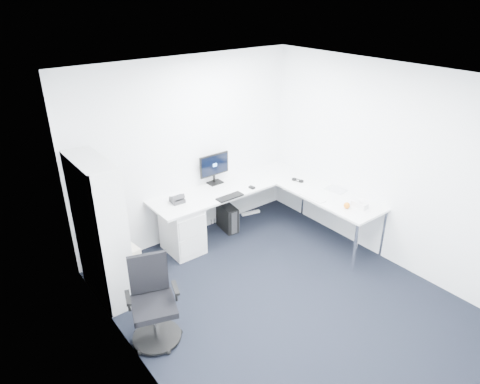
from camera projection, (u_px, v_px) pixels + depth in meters
ground at (282, 300)px, 5.30m from camera, size 4.20×4.20×0.00m
ceiling at (294, 80)px, 4.12m from camera, size 4.20×4.20×0.00m
wall_back at (188, 151)px, 6.21m from camera, size 3.60×0.02×2.70m
wall_front at (480, 305)px, 3.22m from camera, size 3.60×0.02×2.70m
wall_left at (137, 262)px, 3.72m from camera, size 0.02×4.20×2.70m
wall_right at (386, 166)px, 5.70m from camera, size 0.02×4.20×2.70m
l_desk at (247, 217)px, 6.43m from camera, size 2.63×1.48×0.77m
drawer_pedestal at (182, 229)px, 6.17m from camera, size 0.47×0.58×0.71m
bookshelf at (100, 231)px, 5.04m from camera, size 0.35×0.91×1.82m
task_chair at (153, 304)px, 4.50m from camera, size 0.70×0.70×0.99m
black_pc_tower at (227, 217)px, 6.78m from camera, size 0.24×0.44×0.41m
beige_pc_tower at (129, 257)px, 5.83m from camera, size 0.22×0.40×0.36m
power_strip at (251, 213)px, 7.30m from camera, size 0.34×0.13×0.04m
monitor at (215, 169)px, 6.49m from camera, size 0.51×0.17×0.49m
black_keyboard at (230, 197)px, 6.15m from camera, size 0.42×0.16×0.02m
mouse at (252, 187)px, 6.43m from camera, size 0.07×0.10×0.03m
desk_phone at (177, 198)px, 5.99m from camera, size 0.19×0.19×0.12m
laptop at (337, 184)px, 6.33m from camera, size 0.33×0.33×0.21m
white_keyboard at (312, 197)px, 6.14m from camera, size 0.13×0.41×0.01m
headphones at (298, 180)px, 6.66m from camera, size 0.16×0.21×0.05m
orange_fruit at (347, 205)px, 5.84m from camera, size 0.09×0.09×0.09m
tissue_box at (360, 205)px, 5.87m from camera, size 0.13×0.23×0.08m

